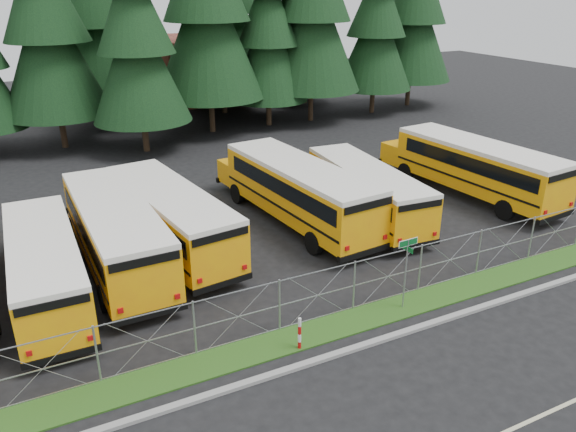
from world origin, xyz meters
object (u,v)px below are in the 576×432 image
at_px(bus_3, 168,219).
at_px(street_sign, 407,259).
at_px(bus_east, 471,169).
at_px(striped_bollard, 300,334).
at_px(bus_1, 45,268).
at_px(bus_5, 295,193).
at_px(bus_2, 115,234).
at_px(bus_6, 363,192).

relative_size(bus_3, street_sign, 3.95).
bearing_deg(street_sign, bus_3, 125.59).
bearing_deg(bus_east, striped_bollard, -156.33).
bearing_deg(street_sign, bus_1, 150.53).
distance_m(bus_3, bus_5, 6.43).
distance_m(bus_east, striped_bollard, 17.40).
bearing_deg(striped_bollard, bus_3, 100.37).
relative_size(street_sign, striped_bollard, 2.34).
bearing_deg(bus_east, bus_2, 174.10).
distance_m(bus_3, striped_bollard, 9.50).
relative_size(bus_2, bus_3, 1.03).
bearing_deg(street_sign, striped_bollard, -173.51).
distance_m(bus_6, street_sign, 8.68).
xyz_separation_m(bus_3, bus_6, (9.77, -0.86, -0.09)).
xyz_separation_m(bus_5, bus_east, (10.49, -1.00, -0.02)).
height_order(bus_2, street_sign, bus_2).
bearing_deg(bus_1, bus_2, 29.04).
xyz_separation_m(bus_3, street_sign, (6.29, -8.79, 0.58)).
height_order(bus_5, striped_bollard, bus_5).
height_order(bus_1, bus_6, bus_6).
xyz_separation_m(bus_2, street_sign, (8.72, -8.10, 0.53)).
bearing_deg(bus_1, street_sign, -29.03).
bearing_deg(bus_6, bus_5, 168.23).
relative_size(bus_east, striped_bollard, 9.79).
relative_size(bus_2, striped_bollard, 9.54).
bearing_deg(bus_3, street_sign, -61.82).
xyz_separation_m(bus_east, striped_bollard, (-15.21, -8.41, -0.94)).
height_order(bus_5, bus_east, bus_5).
bearing_deg(bus_east, bus_5, 169.25).
bearing_deg(bus_3, bus_2, -171.59).
relative_size(bus_east, street_sign, 4.18).
relative_size(bus_1, bus_5, 0.86).
height_order(bus_2, striped_bollard, bus_2).
bearing_deg(bus_6, bus_1, -170.32).
relative_size(bus_5, bus_east, 1.01).
bearing_deg(bus_1, bus_6, 5.69).
bearing_deg(bus_3, bus_1, -164.39).
distance_m(bus_5, bus_east, 10.53).
relative_size(bus_5, bus_6, 1.14).
bearing_deg(bus_1, striped_bollard, -44.85).
distance_m(bus_east, street_sign, 13.24).
xyz_separation_m(bus_2, bus_east, (19.34, -0.21, 0.04)).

